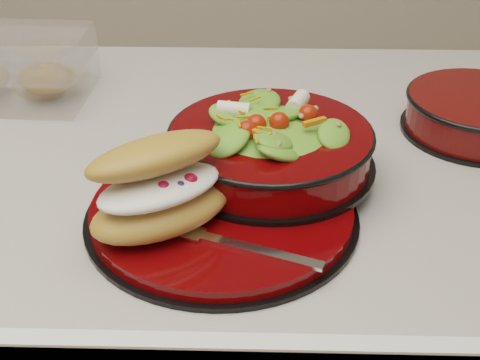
{
  "coord_description": "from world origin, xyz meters",
  "views": [
    {
      "loc": [
        0.13,
        -0.79,
        1.34
      ],
      "look_at": [
        0.12,
        -0.15,
        0.94
      ],
      "focal_mm": 50.0,
      "sensor_mm": 36.0,
      "label": 1
    }
  ],
  "objects_px": {
    "salad_bowl": "(270,139)",
    "extra_bowl": "(480,112)",
    "pastry_box": "(12,68)",
    "fork": "(236,245)",
    "dinner_plate": "(222,212)",
    "croissant": "(161,187)"
  },
  "relations": [
    {
      "from": "dinner_plate",
      "to": "croissant",
      "type": "relative_size",
      "value": 1.74
    },
    {
      "from": "fork",
      "to": "pastry_box",
      "type": "distance_m",
      "value": 0.54
    },
    {
      "from": "salad_bowl",
      "to": "croissant",
      "type": "xyz_separation_m",
      "value": [
        -0.12,
        -0.12,
        0.01
      ]
    },
    {
      "from": "fork",
      "to": "extra_bowl",
      "type": "height_order",
      "value": "extra_bowl"
    },
    {
      "from": "dinner_plate",
      "to": "salad_bowl",
      "type": "bearing_deg",
      "value": 57.96
    },
    {
      "from": "salad_bowl",
      "to": "pastry_box",
      "type": "height_order",
      "value": "salad_bowl"
    },
    {
      "from": "salad_bowl",
      "to": "extra_bowl",
      "type": "distance_m",
      "value": 0.32
    },
    {
      "from": "extra_bowl",
      "to": "fork",
      "type": "bearing_deg",
      "value": -137.6
    },
    {
      "from": "salad_bowl",
      "to": "fork",
      "type": "distance_m",
      "value": 0.17
    },
    {
      "from": "pastry_box",
      "to": "extra_bowl",
      "type": "xyz_separation_m",
      "value": [
        0.68,
        -0.1,
        -0.02
      ]
    },
    {
      "from": "croissant",
      "to": "dinner_plate",
      "type": "bearing_deg",
      "value": -3.21
    },
    {
      "from": "croissant",
      "to": "fork",
      "type": "height_order",
      "value": "croissant"
    },
    {
      "from": "fork",
      "to": "pastry_box",
      "type": "xyz_separation_m",
      "value": [
        -0.35,
        0.4,
        0.02
      ]
    },
    {
      "from": "salad_bowl",
      "to": "pastry_box",
      "type": "xyz_separation_m",
      "value": [
        -0.39,
        0.24,
        -0.01
      ]
    },
    {
      "from": "salad_bowl",
      "to": "dinner_plate",
      "type": "bearing_deg",
      "value": -122.04
    },
    {
      "from": "croissant",
      "to": "pastry_box",
      "type": "xyz_separation_m",
      "value": [
        -0.28,
        0.36,
        -0.02
      ]
    },
    {
      "from": "fork",
      "to": "pastry_box",
      "type": "relative_size",
      "value": 0.72
    },
    {
      "from": "dinner_plate",
      "to": "extra_bowl",
      "type": "xyz_separation_m",
      "value": [
        0.35,
        0.22,
        0.02
      ]
    },
    {
      "from": "dinner_plate",
      "to": "fork",
      "type": "height_order",
      "value": "fork"
    },
    {
      "from": "salad_bowl",
      "to": "fork",
      "type": "xyz_separation_m",
      "value": [
        -0.04,
        -0.16,
        -0.04
      ]
    },
    {
      "from": "dinner_plate",
      "to": "pastry_box",
      "type": "height_order",
      "value": "pastry_box"
    },
    {
      "from": "salad_bowl",
      "to": "croissant",
      "type": "height_order",
      "value": "salad_bowl"
    }
  ]
}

